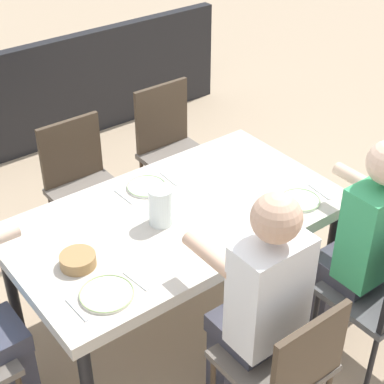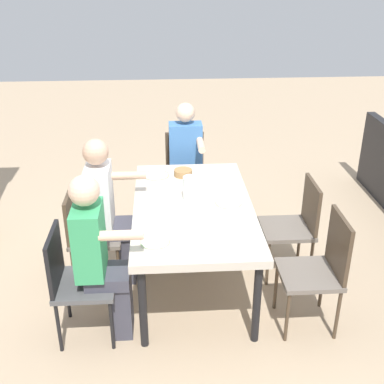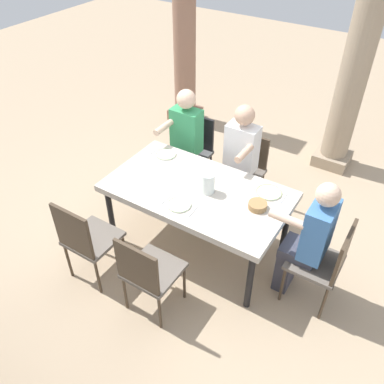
{
  "view_description": "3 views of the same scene",
  "coord_description": "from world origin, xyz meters",
  "px_view_note": "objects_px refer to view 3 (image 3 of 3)",
  "views": [
    {
      "loc": [
        1.52,
        2.12,
        2.65
      ],
      "look_at": [
        -0.07,
        0.04,
        0.89
      ],
      "focal_mm": 57.84,
      "sensor_mm": 36.0,
      "label": 1
    },
    {
      "loc": [
        -3.63,
        0.24,
        2.62
      ],
      "look_at": [
        -0.0,
        0.01,
        0.87
      ],
      "focal_mm": 45.82,
      "sensor_mm": 36.0,
      "label": 2
    },
    {
      "loc": [
        1.58,
        -2.59,
        3.17
      ],
      "look_at": [
        -0.02,
        -0.08,
        0.76
      ],
      "focal_mm": 37.89,
      "sensor_mm": 36.0,
      "label": 3
    }
  ],
  "objects_px": {
    "diner_woman_green": "(183,141)",
    "stone_column_centre": "(357,62)",
    "plate_1": "(179,205)",
    "chair_head_east": "(325,260)",
    "plate_2": "(269,192)",
    "bread_basket": "(258,206)",
    "diner_guest_third": "(308,238)",
    "dining_table": "(197,194)",
    "chair_west_north": "(193,148)",
    "chair_mid_south": "(147,271)",
    "stone_column_near": "(184,32)",
    "chair_west_south": "(85,238)",
    "chair_mid_north": "(245,167)",
    "plate_0": "(166,154)",
    "water_pitcher": "(208,184)",
    "diner_man_white": "(238,160)"
  },
  "relations": [
    {
      "from": "diner_woman_green",
      "to": "stone_column_centre",
      "type": "distance_m",
      "value": 2.2
    },
    {
      "from": "stone_column_centre",
      "to": "plate_1",
      "type": "xyz_separation_m",
      "value": [
        -0.75,
        -2.59,
        -0.64
      ]
    },
    {
      "from": "chair_head_east",
      "to": "plate_2",
      "type": "bearing_deg",
      "value": 156.12
    },
    {
      "from": "bread_basket",
      "to": "diner_guest_third",
      "type": "bearing_deg",
      "value": -6.32
    },
    {
      "from": "dining_table",
      "to": "chair_west_north",
      "type": "height_order",
      "value": "chair_west_north"
    },
    {
      "from": "chair_mid_south",
      "to": "diner_guest_third",
      "type": "height_order",
      "value": "diner_guest_third"
    },
    {
      "from": "stone_column_near",
      "to": "bread_basket",
      "type": "xyz_separation_m",
      "value": [
        2.25,
        -2.24,
        -0.56
      ]
    },
    {
      "from": "stone_column_near",
      "to": "bread_basket",
      "type": "height_order",
      "value": "stone_column_near"
    },
    {
      "from": "diner_guest_third",
      "to": "chair_west_south",
      "type": "bearing_deg",
      "value": -152.31
    },
    {
      "from": "diner_woman_green",
      "to": "plate_1",
      "type": "xyz_separation_m",
      "value": [
        0.62,
        -1.01,
        0.06
      ]
    },
    {
      "from": "chair_head_east",
      "to": "chair_mid_north",
      "type": "bearing_deg",
      "value": 143.4
    },
    {
      "from": "plate_0",
      "to": "plate_1",
      "type": "bearing_deg",
      "value": -46.48
    },
    {
      "from": "chair_head_east",
      "to": "chair_mid_south",
      "type": "bearing_deg",
      "value": -143.28
    },
    {
      "from": "chair_west_north",
      "to": "chair_mid_south",
      "type": "distance_m",
      "value": 1.96
    },
    {
      "from": "chair_mid_south",
      "to": "water_pitcher",
      "type": "distance_m",
      "value": 0.99
    },
    {
      "from": "chair_west_south",
      "to": "plate_2",
      "type": "bearing_deg",
      "value": 44.87
    },
    {
      "from": "stone_column_centre",
      "to": "diner_guest_third",
      "type": "bearing_deg",
      "value": -80.74
    },
    {
      "from": "diner_man_white",
      "to": "stone_column_centre",
      "type": "relative_size",
      "value": 0.46
    },
    {
      "from": "chair_west_north",
      "to": "chair_mid_north",
      "type": "bearing_deg",
      "value": -0.25
    },
    {
      "from": "diner_guest_third",
      "to": "plate_0",
      "type": "relative_size",
      "value": 6.01
    },
    {
      "from": "diner_woman_green",
      "to": "plate_1",
      "type": "distance_m",
      "value": 1.19
    },
    {
      "from": "plate_1",
      "to": "chair_head_east",
      "type": "bearing_deg",
      "value": 12.72
    },
    {
      "from": "diner_guest_third",
      "to": "plate_2",
      "type": "distance_m",
      "value": 0.6
    },
    {
      "from": "stone_column_centre",
      "to": "plate_0",
      "type": "height_order",
      "value": "stone_column_centre"
    },
    {
      "from": "chair_mid_north",
      "to": "plate_1",
      "type": "height_order",
      "value": "chair_mid_north"
    },
    {
      "from": "chair_mid_south",
      "to": "plate_1",
      "type": "bearing_deg",
      "value": 97.97
    },
    {
      "from": "chair_head_east",
      "to": "plate_2",
      "type": "height_order",
      "value": "chair_head_east"
    },
    {
      "from": "chair_west_north",
      "to": "bread_basket",
      "type": "bearing_deg",
      "value": -34.89
    },
    {
      "from": "chair_west_north",
      "to": "plate_2",
      "type": "bearing_deg",
      "value": -26.16
    },
    {
      "from": "stone_column_near",
      "to": "chair_mid_south",
      "type": "bearing_deg",
      "value": -61.82
    },
    {
      "from": "chair_head_east",
      "to": "stone_column_centre",
      "type": "height_order",
      "value": "stone_column_centre"
    },
    {
      "from": "chair_mid_south",
      "to": "bread_basket",
      "type": "height_order",
      "value": "chair_mid_south"
    },
    {
      "from": "diner_woman_green",
      "to": "water_pitcher",
      "type": "relative_size",
      "value": 6.41
    },
    {
      "from": "plate_0",
      "to": "diner_guest_third",
      "type": "bearing_deg",
      "value": -10.51
    },
    {
      "from": "diner_man_white",
      "to": "diner_guest_third",
      "type": "bearing_deg",
      "value": -34.63
    },
    {
      "from": "chair_mid_south",
      "to": "stone_column_centre",
      "type": "distance_m",
      "value": 3.39
    },
    {
      "from": "diner_guest_third",
      "to": "stone_column_centre",
      "type": "relative_size",
      "value": 0.45
    },
    {
      "from": "plate_0",
      "to": "bread_basket",
      "type": "bearing_deg",
      "value": -12.27
    },
    {
      "from": "water_pitcher",
      "to": "diner_man_white",
      "type": "bearing_deg",
      "value": 92.49
    },
    {
      "from": "diner_woman_green",
      "to": "stone_column_near",
      "type": "height_order",
      "value": "stone_column_near"
    },
    {
      "from": "diner_woman_green",
      "to": "diner_guest_third",
      "type": "bearing_deg",
      "value": -22.29
    },
    {
      "from": "plate_0",
      "to": "water_pitcher",
      "type": "xyz_separation_m",
      "value": [
        0.7,
        -0.3,
        0.08
      ]
    },
    {
      "from": "plate_1",
      "to": "chair_mid_north",
      "type": "bearing_deg",
      "value": 85.9
    },
    {
      "from": "chair_west_north",
      "to": "plate_2",
      "type": "height_order",
      "value": "chair_west_north"
    },
    {
      "from": "stone_column_near",
      "to": "plate_1",
      "type": "xyz_separation_m",
      "value": [
        1.63,
        -2.59,
        -0.58
      ]
    },
    {
      "from": "stone_column_near",
      "to": "stone_column_centre",
      "type": "height_order",
      "value": "stone_column_centre"
    },
    {
      "from": "chair_west_north",
      "to": "plate_2",
      "type": "xyz_separation_m",
      "value": [
        1.23,
        -0.61,
        0.25
      ]
    },
    {
      "from": "plate_1",
      "to": "plate_2",
      "type": "distance_m",
      "value": 0.86
    },
    {
      "from": "water_pitcher",
      "to": "bread_basket",
      "type": "xyz_separation_m",
      "value": [
        0.5,
        0.04,
        -0.06
      ]
    },
    {
      "from": "chair_head_east",
      "to": "stone_column_centre",
      "type": "xyz_separation_m",
      "value": [
        -0.56,
        2.29,
        0.88
      ]
    }
  ]
}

